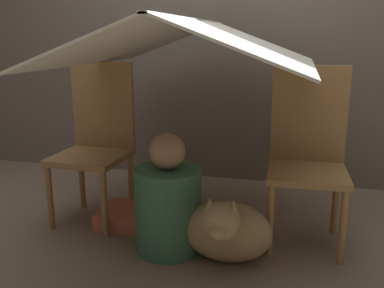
{
  "coord_description": "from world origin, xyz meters",
  "views": [
    {
      "loc": [
        0.57,
        -2.14,
        1.13
      ],
      "look_at": [
        0.0,
        0.13,
        0.54
      ],
      "focal_mm": 40.0,
      "sensor_mm": 36.0,
      "label": 1
    }
  ],
  "objects_px": {
    "chair_right": "(308,151)",
    "dog": "(226,230)",
    "chair_left": "(96,138)",
    "person_front": "(168,204)"
  },
  "relations": [
    {
      "from": "chair_left",
      "to": "chair_right",
      "type": "relative_size",
      "value": 1.0
    },
    {
      "from": "dog",
      "to": "chair_left",
      "type": "bearing_deg",
      "value": 155.94
    },
    {
      "from": "chair_left",
      "to": "chair_right",
      "type": "distance_m",
      "value": 1.27
    },
    {
      "from": "chair_right",
      "to": "dog",
      "type": "xyz_separation_m",
      "value": [
        -0.38,
        -0.4,
        -0.33
      ]
    },
    {
      "from": "chair_right",
      "to": "dog",
      "type": "height_order",
      "value": "chair_right"
    },
    {
      "from": "chair_right",
      "to": "dog",
      "type": "distance_m",
      "value": 0.64
    },
    {
      "from": "chair_left",
      "to": "person_front",
      "type": "relative_size",
      "value": 1.51
    },
    {
      "from": "dog",
      "to": "chair_right",
      "type": "bearing_deg",
      "value": 46.15
    },
    {
      "from": "chair_left",
      "to": "dog",
      "type": "bearing_deg",
      "value": -21.34
    },
    {
      "from": "chair_left",
      "to": "chair_right",
      "type": "height_order",
      "value": "same"
    }
  ]
}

